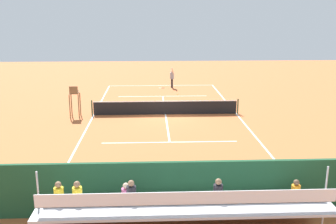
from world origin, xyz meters
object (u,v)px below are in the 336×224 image
Objects in this scene: tennis_net at (165,107)px; equipment_bag at (197,201)px; bleacher_stand at (181,209)px; courtside_bench at (243,189)px; umpire_chair at (74,98)px; tennis_ball_near at (177,95)px; tennis_racket at (160,88)px; tennis_player at (172,77)px.

equipment_bag is at bearing 92.81° from tennis_net.
courtside_bench is at bearing -140.55° from bleacher_stand.
courtside_bench is (-2.40, 13.27, 0.06)m from tennis_net.
courtside_bench reaches higher than equipment_bag.
umpire_chair is 32.42× the size of tennis_ball_near.
equipment_bag is 23.05m from tennis_racket.
tennis_ball_near is at bearing -93.60° from bleacher_stand.
equipment_bag is 19.92m from tennis_ball_near.
bleacher_stand is at bearing 87.53° from tennis_player.
bleacher_stand reaches higher than umpire_chair.
tennis_net is 13.49m from courtside_bench.
courtside_bench is at bearing 96.26° from tennis_racket.
courtside_bench is at bearing 93.51° from tennis_player.
tennis_player reaches higher than tennis_ball_near.
equipment_bag is (-0.76, -1.93, -0.74)m from bleacher_stand.
tennis_racket is at bearing -83.74° from courtside_bench.
bleacher_stand is 5.03× the size of courtside_bench.
tennis_player is (-0.33, -23.19, 0.84)m from equipment_bag.
tennis_ball_near is at bearing -101.07° from tennis_net.
tennis_player is at bearing -92.47° from bleacher_stand.
bleacher_stand is at bearing 112.10° from umpire_chair.
tennis_racket is at bearing -89.97° from bleacher_stand.
tennis_player is (-1.08, -25.12, 0.10)m from bleacher_stand.
courtside_bench is at bearing -175.78° from equipment_bag.
tennis_racket is at bearing -88.08° from equipment_bag.
tennis_player is at bearing -125.43° from umpire_chair.
courtside_bench is 0.93× the size of tennis_player.
tennis_player is (-7.18, -10.10, -0.30)m from umpire_chair.
tennis_player is at bearing -171.94° from tennis_racket.
tennis_net is 156.06× the size of tennis_ball_near.
bleacher_stand is at bearing 86.40° from tennis_ball_near.
tennis_net is 4.81× the size of umpire_chair.
tennis_net is 11.44× the size of equipment_bag.
tennis_net is at bearing 78.93° from tennis_ball_near.
tennis_ball_near reaches higher than tennis_racket.
umpire_chair reaches higher than tennis_racket.
courtside_bench is 23.11m from tennis_player.
tennis_player is at bearing -84.95° from tennis_ball_near.
tennis_player is at bearing -95.74° from tennis_net.
courtside_bench is 19.82m from tennis_ball_near.
tennis_net is 5.35× the size of tennis_player.
umpire_chair is at bearing 2.85° from tennis_net.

